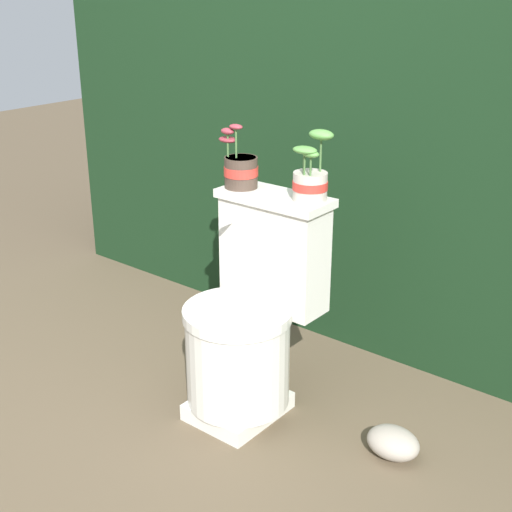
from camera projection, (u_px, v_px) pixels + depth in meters
name	position (u px, v px, depth m)	size (l,w,h in m)	color
ground_plane	(221.00, 409.00, 2.65)	(12.00, 12.00, 0.00)	brown
hedge_backdrop	(397.00, 124.00, 3.21)	(3.20, 1.00, 1.75)	black
toilet	(249.00, 325.00, 2.55)	(0.42, 0.49, 0.79)	silver
potted_plant_left	(240.00, 169.00, 2.53)	(0.15, 0.12, 0.23)	#47382D
potted_plant_midleft	(311.00, 178.00, 2.38)	(0.12, 0.13, 0.24)	beige
garden_stone	(393.00, 443.00, 2.38)	(0.18, 0.15, 0.10)	#9E9384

